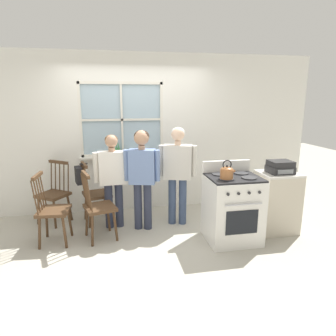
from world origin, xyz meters
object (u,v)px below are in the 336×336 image
kettle (227,172)px  chair_center_cluster (54,195)px  chair_near_wall (52,211)px  potted_plant (118,152)px  chair_near_stove (98,208)px  handbag (79,175)px  stereo (280,167)px  side_counter (276,202)px  person_elderly_left (113,173)px  person_teen_center (142,170)px  chair_by_window (96,195)px  person_adult_right (178,167)px  stove (232,208)px

kettle → chair_center_cluster: bearing=152.3°
chair_near_wall → potted_plant: size_ratio=3.67×
chair_near_stove → handbag: same height
chair_near_wall → stereo: bearing=-89.6°
side_counter → potted_plant: bearing=150.9°
person_elderly_left → person_teen_center: 0.46m
chair_by_window → chair_near_wall: size_ratio=1.00×
handbag → stereo: stereo is taller
chair_by_window → person_teen_center: size_ratio=0.65×
person_elderly_left → side_counter: 2.48m
chair_near_wall → potted_plant: bearing=-36.8°
person_adult_right → handbag: person_adult_right is taller
person_adult_right → stereo: 1.50m
chair_near_stove → stereo: (2.59, -0.24, 0.53)m
chair_near_stove → kettle: size_ratio=3.98×
person_teen_center → potted_plant: person_teen_center is taller
chair_near_wall → handbag: bearing=-25.7°
chair_near_wall → person_adult_right: size_ratio=0.64×
person_teen_center → person_adult_right: person_adult_right is taller
person_elderly_left → stereo: (2.38, -0.61, 0.13)m
chair_near_wall → chair_center_cluster: same height
person_adult_right → potted_plant: bearing=156.4°
kettle → chair_by_window: bearing=147.0°
stove → person_adult_right: bearing=132.2°
person_adult_right → stove: 1.04m
handbag → person_adult_right: bearing=-9.2°
person_teen_center → kettle: bearing=-21.5°
chair_near_wall → stereo: 3.26m
potted_plant → side_counter: bearing=-29.1°
chair_near_wall → side_counter: size_ratio=1.09×
stereo → handbag: bearing=164.7°
chair_near_wall → person_adult_right: bearing=-75.7°
kettle → stereo: size_ratio=0.73×
chair_center_cluster → potted_plant: potted_plant is taller
chair_by_window → person_elderly_left: (0.28, -0.24, 0.40)m
stove → side_counter: (0.77, 0.17, -0.02)m
chair_by_window → stove: 2.13m
side_counter → stereo: 0.54m
stove → handbag: 2.34m
chair_by_window → chair_center_cluster: same height
chair_near_wall → side_counter: (3.21, -0.21, -0.01)m
chair_near_wall → side_counter: 3.22m
person_elderly_left → person_adult_right: size_ratio=0.94×
person_elderly_left → stove: person_elderly_left is taller
kettle → side_counter: kettle is taller
chair_center_cluster → side_counter: chair_center_cluster is taller
handbag → person_teen_center: bearing=-19.4°
chair_center_cluster → person_teen_center: size_ratio=0.65×
person_elderly_left → stove: bearing=-28.0°
chair_center_cluster → chair_near_stove: same height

